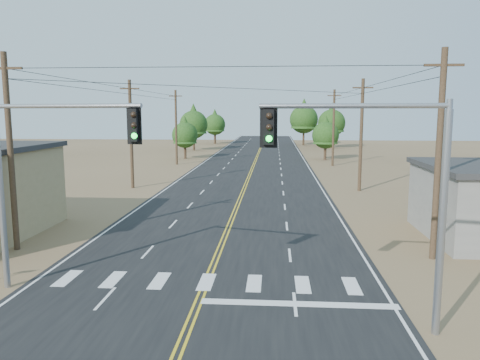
{
  "coord_description": "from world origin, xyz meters",
  "views": [
    {
      "loc": [
        2.79,
        -10.58,
        7.06
      ],
      "look_at": [
        0.98,
        13.84,
        3.5
      ],
      "focal_mm": 35.0,
      "sensor_mm": 36.0,
      "label": 1
    }
  ],
  "objects": [
    {
      "name": "utility_pole_left_near",
      "position": [
        -10.5,
        12.0,
        5.12
      ],
      "size": [
        1.8,
        0.3,
        10.0
      ],
      "color": "#4C3826",
      "rests_on": "ground"
    },
    {
      "name": "tree_right_far",
      "position": [
        9.0,
        91.38,
        6.15
      ],
      "size": [
        6.03,
        6.03,
        10.05
      ],
      "color": "#3F2D1E",
      "rests_on": "ground"
    },
    {
      "name": "utility_pole_right_far",
      "position": [
        10.5,
        52.0,
        5.12
      ],
      "size": [
        1.8,
        0.3,
        10.0
      ],
      "color": "#4C3826",
      "rests_on": "ground"
    },
    {
      "name": "tree_right_mid",
      "position": [
        14.0,
        83.6,
        5.5
      ],
      "size": [
        5.39,
        5.39,
        8.98
      ],
      "color": "#3F2D1E",
      "rests_on": "ground"
    },
    {
      "name": "signal_mast_right",
      "position": [
        6.35,
        4.13,
        5.02
      ],
      "size": [
        5.84,
        0.73,
        7.46
      ],
      "rotation": [
        0.0,
        0.0,
        -0.08
      ],
      "color": "gray",
      "rests_on": "ground"
    },
    {
      "name": "signal_mast_left",
      "position": [
        -6.16,
        6.4,
        5.09
      ],
      "size": [
        6.38,
        1.94,
        7.49
      ],
      "rotation": [
        0.0,
        0.0,
        -0.25
      ],
      "color": "gray",
      "rests_on": "ground"
    },
    {
      "name": "tree_left_near",
      "position": [
        -10.89,
        60.1,
        4.0
      ],
      "size": [
        3.93,
        3.93,
        6.55
      ],
      "color": "#3F2D1E",
      "rests_on": "ground"
    },
    {
      "name": "tree_left_mid",
      "position": [
        -12.25,
        75.75,
        5.32
      ],
      "size": [
        5.21,
        5.21,
        8.69
      ],
      "color": "#3F2D1E",
      "rests_on": "ground"
    },
    {
      "name": "road",
      "position": [
        0.0,
        30.0,
        0.01
      ],
      "size": [
        15.0,
        200.0,
        0.02
      ],
      "primitive_type": "cube",
      "color": "black",
      "rests_on": "ground"
    },
    {
      "name": "tree_right_near",
      "position": [
        10.34,
        59.99,
        4.07
      ],
      "size": [
        4.0,
        4.0,
        6.66
      ],
      "color": "#3F2D1E",
      "rests_on": "ground"
    },
    {
      "name": "utility_pole_right_near",
      "position": [
        10.5,
        12.0,
        5.12
      ],
      "size": [
        1.8,
        0.3,
        10.0
      ],
      "color": "#4C3826",
      "rests_on": "ground"
    },
    {
      "name": "utility_pole_left_mid",
      "position": [
        -10.5,
        32.0,
        5.12
      ],
      "size": [
        1.8,
        0.3,
        10.0
      ],
      "color": "#4C3826",
      "rests_on": "ground"
    },
    {
      "name": "utility_pole_right_mid",
      "position": [
        10.5,
        32.0,
        5.12
      ],
      "size": [
        1.8,
        0.3,
        10.0
      ],
      "color": "#4C3826",
      "rests_on": "ground"
    },
    {
      "name": "utility_pole_left_far",
      "position": [
        -10.5,
        52.0,
        5.12
      ],
      "size": [
        1.8,
        0.3,
        10.0
      ],
      "color": "#4C3826",
      "rests_on": "ground"
    },
    {
      "name": "tree_left_far",
      "position": [
        -10.64,
        94.19,
        4.79
      ],
      "size": [
        4.7,
        4.7,
        7.84
      ],
      "color": "#3F2D1E",
      "rests_on": "ground"
    }
  ]
}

